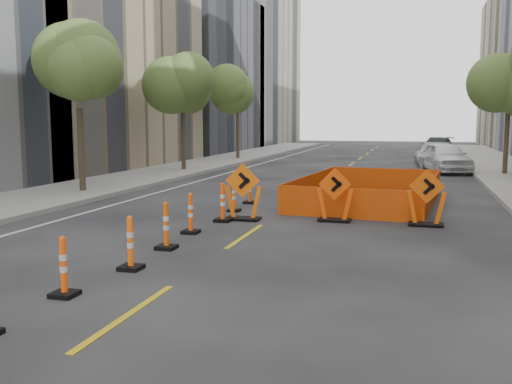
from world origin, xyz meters
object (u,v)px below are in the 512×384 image
(chevron_sign_center, at_px, (335,195))
(parked_car_near, at_px, (445,157))
(channelizer_5, at_px, (191,213))
(parked_car_mid, at_px, (435,154))
(channelizer_3, at_px, (130,243))
(parked_car_far, at_px, (438,148))
(channelizer_6, at_px, (223,202))
(channelizer_8, at_px, (250,189))
(channelizer_7, at_px, (234,196))
(channelizer_4, at_px, (166,226))
(chevron_sign_left, at_px, (243,192))
(channelizer_2, at_px, (63,266))
(chevron_sign_right, at_px, (427,198))

(chevron_sign_center, bearing_deg, parked_car_near, 58.72)
(channelizer_5, relative_size, parked_car_mid, 0.24)
(channelizer_3, relative_size, parked_car_far, 0.20)
(channelizer_6, distance_m, channelizer_8, 3.62)
(channelizer_5, distance_m, parked_car_near, 20.82)
(channelizer_7, bearing_deg, chevron_sign_center, -15.38)
(channelizer_5, xyz_separation_m, parked_car_far, (7.00, 31.85, 0.26))
(parked_car_far, bearing_deg, channelizer_7, -95.52)
(channelizer_4, bearing_deg, parked_car_near, 72.33)
(channelizer_6, bearing_deg, channelizer_8, 94.25)
(channelizer_4, distance_m, parked_car_mid, 27.40)
(chevron_sign_center, relative_size, parked_car_mid, 0.36)
(parked_car_mid, distance_m, parked_car_far, 7.05)
(parked_car_mid, bearing_deg, channelizer_7, -91.60)
(chevron_sign_left, bearing_deg, parked_car_mid, 68.28)
(channelizer_4, bearing_deg, channelizer_7, 91.74)
(channelizer_3, bearing_deg, parked_car_near, 73.82)
(channelizer_3, distance_m, parked_car_near, 24.19)
(channelizer_2, distance_m, parked_car_mid, 30.95)
(channelizer_5, distance_m, chevron_sign_left, 2.36)
(channelizer_4, distance_m, channelizer_6, 3.62)
(channelizer_4, height_order, chevron_sign_left, chevron_sign_left)
(channelizer_6, distance_m, parked_car_mid, 23.88)
(channelizer_2, xyz_separation_m, parked_car_near, (6.98, 25.03, 0.33))
(channelizer_2, height_order, channelizer_8, channelizer_2)
(channelizer_4, xyz_separation_m, chevron_sign_right, (5.62, 4.51, 0.24))
(chevron_sign_right, distance_m, parked_car_far, 29.17)
(channelizer_4, relative_size, chevron_sign_left, 0.65)
(chevron_sign_left, bearing_deg, chevron_sign_center, 3.65)
(chevron_sign_right, relative_size, parked_car_mid, 0.36)
(parked_car_near, height_order, parked_car_mid, parked_car_near)
(chevron_sign_left, relative_size, chevron_sign_center, 1.07)
(channelizer_7, height_order, parked_car_near, parked_car_near)
(channelizer_4, bearing_deg, parked_car_mid, 76.29)
(channelizer_2, bearing_deg, chevron_sign_center, 68.01)
(channelizer_3, distance_m, chevron_sign_right, 8.40)
(channelizer_4, height_order, channelizer_7, channelizer_4)
(channelizer_5, relative_size, chevron_sign_center, 0.68)
(channelizer_3, height_order, channelizer_5, channelizer_3)
(channelizer_3, bearing_deg, channelizer_7, 91.96)
(chevron_sign_left, bearing_deg, parked_car_far, 71.01)
(channelizer_3, relative_size, parked_car_mid, 0.25)
(chevron_sign_left, bearing_deg, parked_car_near, 63.19)
(channelizer_5, bearing_deg, channelizer_6, 82.55)
(channelizer_4, height_order, channelizer_8, channelizer_4)
(chevron_sign_center, height_order, chevron_sign_right, chevron_sign_right)
(channelizer_4, relative_size, chevron_sign_right, 0.69)
(channelizer_6, bearing_deg, channelizer_3, -89.99)
(channelizer_2, bearing_deg, channelizer_3, 82.42)
(channelizer_6, xyz_separation_m, channelizer_8, (-0.27, 3.61, -0.06))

